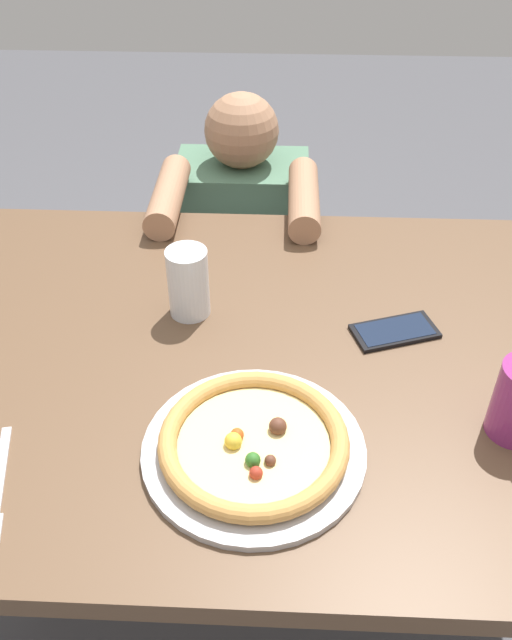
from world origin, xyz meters
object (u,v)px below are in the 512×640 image
Objects in this scene: diner_seated at (243,267)px; pizza_near at (254,444)px; water_cup_clear at (188,282)px; cell_phone at (395,331)px.

pizza_near is at bearing -85.46° from diner_seated.
water_cup_clear reaches higher than cell_phone.
pizza_near is 0.37m from cell_phone.
diner_seated is (-0.31, 0.64, -0.31)m from cell_phone.
diner_seated is (0.06, 0.60, -0.38)m from water_cup_clear.
pizza_near is 0.99m from diner_seated.
diner_seated is at bearing 115.98° from cell_phone.
water_cup_clear reaches higher than pizza_near.
pizza_near is 2.48× the size of water_cup_clear.
water_cup_clear is (-0.13, 0.33, 0.05)m from pizza_near.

